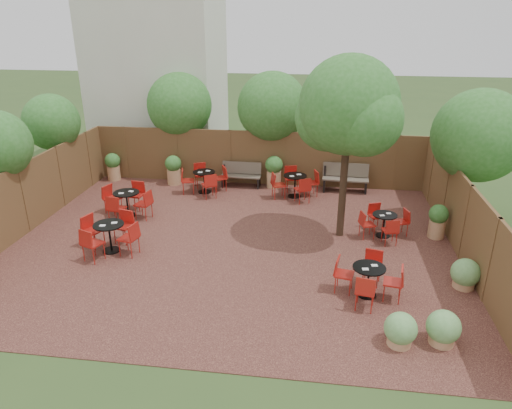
# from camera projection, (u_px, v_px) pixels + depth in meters

# --- Properties ---
(ground) EXTENTS (80.00, 80.00, 0.00)m
(ground) POSITION_uv_depth(u_px,v_px,m) (232.00, 244.00, 12.96)
(ground) COLOR #354F23
(ground) RESTS_ON ground
(courtyard_paving) EXTENTS (12.00, 10.00, 0.02)m
(courtyard_paving) POSITION_uv_depth(u_px,v_px,m) (232.00, 243.00, 12.95)
(courtyard_paving) COLOR #351815
(courtyard_paving) RESTS_ON ground
(fence_back) EXTENTS (12.00, 0.08, 2.00)m
(fence_back) POSITION_uv_depth(u_px,v_px,m) (256.00, 158.00, 17.17)
(fence_back) COLOR #54381F
(fence_back) RESTS_ON ground
(fence_left) EXTENTS (0.08, 10.00, 2.00)m
(fence_left) POSITION_uv_depth(u_px,v_px,m) (24.00, 199.00, 13.33)
(fence_left) COLOR #54381F
(fence_left) RESTS_ON ground
(fence_right) EXTENTS (0.08, 10.00, 2.00)m
(fence_right) POSITION_uv_depth(u_px,v_px,m) (466.00, 223.00, 11.83)
(fence_right) COLOR #54381F
(fence_right) RESTS_ON ground
(neighbour_building) EXTENTS (5.00, 4.00, 8.00)m
(neighbour_building) POSITION_uv_depth(u_px,v_px,m) (158.00, 63.00, 19.37)
(neighbour_building) COLOR beige
(neighbour_building) RESTS_ON ground
(overhang_foliage) EXTENTS (15.49, 10.31, 2.58)m
(overhang_foliage) POSITION_uv_depth(u_px,v_px,m) (245.00, 120.00, 15.17)
(overhang_foliage) COLOR #2B6721
(overhang_foliage) RESTS_ON ground
(courtyard_tree) EXTENTS (2.75, 2.65, 4.98)m
(courtyard_tree) POSITION_uv_depth(u_px,v_px,m) (348.00, 111.00, 12.11)
(courtyard_tree) COLOR black
(courtyard_tree) RESTS_ON courtyard_paving
(park_bench_left) EXTENTS (1.45, 0.51, 0.89)m
(park_bench_left) POSITION_uv_depth(u_px,v_px,m) (241.00, 174.00, 17.09)
(park_bench_left) COLOR brown
(park_bench_left) RESTS_ON courtyard_paving
(park_bench_right) EXTENTS (1.62, 0.60, 0.99)m
(park_bench_right) POSITION_uv_depth(u_px,v_px,m) (345.00, 177.00, 16.61)
(park_bench_right) COLOR brown
(park_bench_right) RESTS_ON courtyard_paving
(bistro_tables) EXTENTS (9.26, 7.50, 0.90)m
(bistro_tables) POSITION_uv_depth(u_px,v_px,m) (230.00, 210.00, 14.01)
(bistro_tables) COLOR black
(bistro_tables) RESTS_ON courtyard_paving
(planters) EXTENTS (11.60, 4.14, 1.16)m
(planters) POSITION_uv_depth(u_px,v_px,m) (232.00, 176.00, 16.46)
(planters) COLOR tan
(planters) RESTS_ON courtyard_paving
(low_shrubs) EXTENTS (2.40, 2.93, 0.71)m
(low_shrubs) POSITION_uv_depth(u_px,v_px,m) (440.00, 307.00, 9.54)
(low_shrubs) COLOR tan
(low_shrubs) RESTS_ON courtyard_paving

